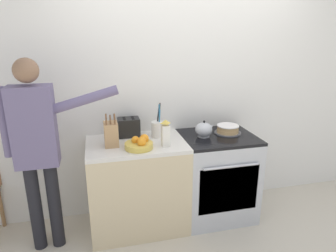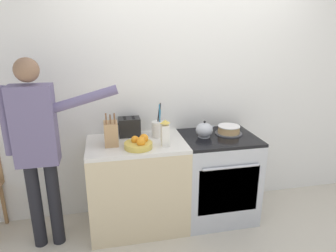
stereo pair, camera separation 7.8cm
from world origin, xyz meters
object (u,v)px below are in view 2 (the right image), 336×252
(layer_cake, at_px, (229,130))
(toaster, at_px, (129,127))
(stove_range, at_px, (217,176))
(fruit_bowl, at_px, (139,143))
(milk_carton, at_px, (165,134))
(knife_block, at_px, (111,133))
(utensil_crock, at_px, (158,129))
(tea_kettle, at_px, (204,130))
(person_baker, at_px, (38,140))

(layer_cake, relative_size, toaster, 1.21)
(stove_range, distance_m, fruit_bowl, 0.96)
(fruit_bowl, bearing_deg, stove_range, 10.37)
(milk_carton, bearing_deg, knife_block, 164.56)
(utensil_crock, bearing_deg, fruit_bowl, -128.90)
(stove_range, height_order, tea_kettle, tea_kettle)
(toaster, bearing_deg, utensil_crock, -18.59)
(fruit_bowl, bearing_deg, knife_block, 150.58)
(stove_range, relative_size, milk_carton, 3.58)
(utensil_crock, relative_size, person_baker, 0.20)
(tea_kettle, xyz_separation_m, fruit_bowl, (-0.66, -0.16, -0.03))
(tea_kettle, distance_m, knife_block, 0.90)
(milk_carton, relative_size, person_baker, 0.15)
(toaster, bearing_deg, fruit_bowl, -81.08)
(tea_kettle, bearing_deg, fruit_bowl, -166.11)
(toaster, bearing_deg, tea_kettle, -14.96)
(tea_kettle, bearing_deg, utensil_crock, 167.29)
(knife_block, xyz_separation_m, utensil_crock, (0.45, 0.13, -0.03))
(stove_range, relative_size, tea_kettle, 4.33)
(milk_carton, height_order, person_baker, person_baker)
(milk_carton, bearing_deg, layer_cake, 15.68)
(stove_range, height_order, layer_cake, layer_cake)
(stove_range, height_order, milk_carton, milk_carton)
(toaster, height_order, milk_carton, milk_carton)
(utensil_crock, height_order, toaster, utensil_crock)
(stove_range, bearing_deg, tea_kettle, 174.27)
(person_baker, bearing_deg, milk_carton, 4.99)
(tea_kettle, bearing_deg, person_baker, -174.91)
(utensil_crock, relative_size, milk_carton, 1.39)
(utensil_crock, bearing_deg, tea_kettle, -12.71)
(stove_range, bearing_deg, toaster, 166.60)
(knife_block, distance_m, utensil_crock, 0.47)
(stove_range, distance_m, layer_cake, 0.50)
(knife_block, bearing_deg, tea_kettle, 1.81)
(fruit_bowl, xyz_separation_m, person_baker, (-0.85, 0.03, 0.08))
(fruit_bowl, bearing_deg, utensil_crock, 51.10)
(tea_kettle, distance_m, toaster, 0.74)
(tea_kettle, height_order, person_baker, person_baker)
(toaster, bearing_deg, milk_carton, -50.40)
(knife_block, bearing_deg, fruit_bowl, -29.42)
(tea_kettle, bearing_deg, milk_carton, -159.50)
(tea_kettle, xyz_separation_m, utensil_crock, (-0.45, 0.10, 0.01))
(tea_kettle, distance_m, utensil_crock, 0.46)
(knife_block, relative_size, toaster, 1.37)
(stove_range, distance_m, utensil_crock, 0.81)
(person_baker, bearing_deg, toaster, 28.77)
(knife_block, bearing_deg, layer_cake, 3.18)
(tea_kettle, distance_m, fruit_bowl, 0.68)
(layer_cake, distance_m, milk_carton, 0.73)
(layer_cake, bearing_deg, tea_kettle, -172.33)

